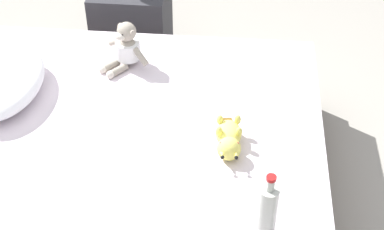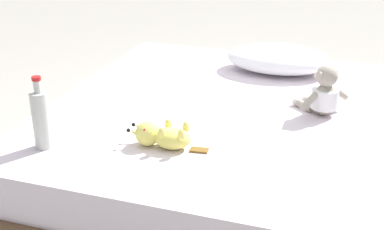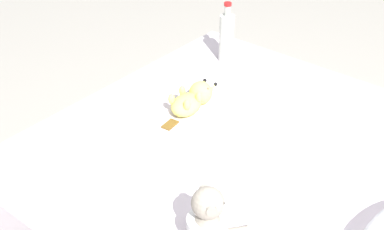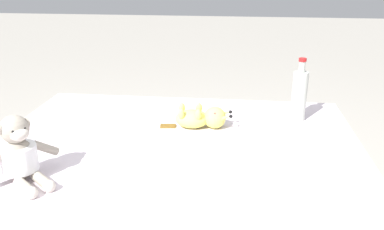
# 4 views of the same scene
# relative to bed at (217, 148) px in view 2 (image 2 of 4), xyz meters

# --- Properties ---
(ground_plane) EXTENTS (16.00, 16.00, 0.00)m
(ground_plane) POSITION_rel_bed_xyz_m (0.00, 0.00, -0.22)
(ground_plane) COLOR #9E998E
(bed) EXTENTS (1.58, 1.84, 0.44)m
(bed) POSITION_rel_bed_xyz_m (0.00, 0.00, 0.00)
(bed) COLOR brown
(bed) RESTS_ON ground_plane
(pillow) EXTENTS (0.59, 0.39, 0.15)m
(pillow) POSITION_rel_bed_xyz_m (0.18, 0.59, 0.30)
(pillow) COLOR white
(pillow) RESTS_ON bed
(plush_monkey) EXTENTS (0.25, 0.26, 0.24)m
(plush_monkey) POSITION_rel_bed_xyz_m (0.47, 0.06, 0.32)
(plush_monkey) COLOR #9E9384
(plush_monkey) RESTS_ON bed
(plush_yellow_creature) EXTENTS (0.33, 0.12, 0.10)m
(plush_yellow_creature) POSITION_rel_bed_xyz_m (-0.09, -0.48, 0.27)
(plush_yellow_creature) COLOR #EAE066
(plush_yellow_creature) RESTS_ON bed
(glass_bottle) EXTENTS (0.07, 0.07, 0.30)m
(glass_bottle) POSITION_rel_bed_xyz_m (-0.54, -0.63, 0.35)
(glass_bottle) COLOR #B7BCB2
(glass_bottle) RESTS_ON bed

